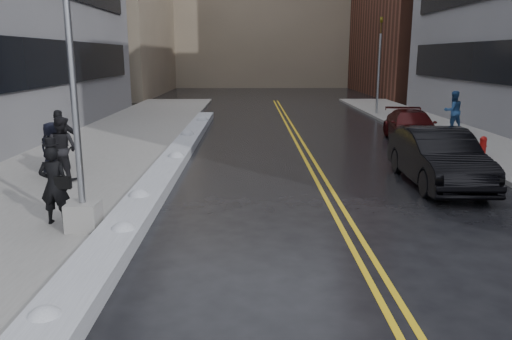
{
  "coord_description": "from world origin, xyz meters",
  "views": [
    {
      "loc": [
        0.28,
        -8.26,
        3.81
      ],
      "look_at": [
        0.42,
        2.66,
        1.3
      ],
      "focal_mm": 35.0,
      "sensor_mm": 36.0,
      "label": 1
    }
  ],
  "objects_px": {
    "pedestrian_b": "(62,148)",
    "pedestrian_c": "(52,149)",
    "pedestrian_east": "(453,111)",
    "car_maroon": "(411,127)",
    "lamppost": "(76,119)",
    "traffic_signal": "(379,62)",
    "car_black": "(438,157)",
    "pedestrian_fedora": "(54,185)",
    "pedestrian_d": "(61,140)",
    "fire_hydrant": "(483,145)"
  },
  "relations": [
    {
      "from": "pedestrian_b",
      "to": "pedestrian_c",
      "type": "distance_m",
      "value": 0.88
    },
    {
      "from": "pedestrian_east",
      "to": "car_maroon",
      "type": "bearing_deg",
      "value": 34.71
    },
    {
      "from": "lamppost",
      "to": "traffic_signal",
      "type": "xyz_separation_m",
      "value": [
        11.8,
        22.0,
        0.87
      ]
    },
    {
      "from": "lamppost",
      "to": "car_black",
      "type": "height_order",
      "value": "lamppost"
    },
    {
      "from": "pedestrian_fedora",
      "to": "pedestrian_b",
      "type": "xyz_separation_m",
      "value": [
        -1.28,
        4.0,
        0.08
      ]
    },
    {
      "from": "pedestrian_c",
      "to": "pedestrian_d",
      "type": "bearing_deg",
      "value": -79.06
    },
    {
      "from": "traffic_signal",
      "to": "pedestrian_fedora",
      "type": "height_order",
      "value": "traffic_signal"
    },
    {
      "from": "pedestrian_fedora",
      "to": "pedestrian_d",
      "type": "height_order",
      "value": "pedestrian_d"
    },
    {
      "from": "traffic_signal",
      "to": "pedestrian_east",
      "type": "height_order",
      "value": "traffic_signal"
    },
    {
      "from": "pedestrian_d",
      "to": "car_black",
      "type": "distance_m",
      "value": 11.82
    },
    {
      "from": "pedestrian_c",
      "to": "lamppost",
      "type": "bearing_deg",
      "value": 132.36
    },
    {
      "from": "car_black",
      "to": "traffic_signal",
      "type": "bearing_deg",
      "value": 82.93
    },
    {
      "from": "car_black",
      "to": "car_maroon",
      "type": "xyz_separation_m",
      "value": [
        1.6,
        7.54,
        -0.13
      ]
    },
    {
      "from": "car_black",
      "to": "pedestrian_fedora",
      "type": "bearing_deg",
      "value": -157.5
    },
    {
      "from": "pedestrian_c",
      "to": "car_maroon",
      "type": "xyz_separation_m",
      "value": [
        13.38,
        6.74,
        -0.27
      ]
    },
    {
      "from": "pedestrian_b",
      "to": "pedestrian_east",
      "type": "bearing_deg",
      "value": -128.55
    },
    {
      "from": "pedestrian_fedora",
      "to": "car_maroon",
      "type": "bearing_deg",
      "value": -135.51
    },
    {
      "from": "fire_hydrant",
      "to": "car_maroon",
      "type": "height_order",
      "value": "car_maroon"
    },
    {
      "from": "lamppost",
      "to": "pedestrian_c",
      "type": "relative_size",
      "value": 4.59
    },
    {
      "from": "pedestrian_fedora",
      "to": "pedestrian_d",
      "type": "xyz_separation_m",
      "value": [
        -1.8,
        5.28,
        0.1
      ]
    },
    {
      "from": "lamppost",
      "to": "car_maroon",
      "type": "height_order",
      "value": "lamppost"
    },
    {
      "from": "fire_hydrant",
      "to": "pedestrian_d",
      "type": "height_order",
      "value": "pedestrian_d"
    },
    {
      "from": "pedestrian_d",
      "to": "pedestrian_east",
      "type": "distance_m",
      "value": 18.38
    },
    {
      "from": "lamppost",
      "to": "pedestrian_east",
      "type": "relative_size",
      "value": 3.89
    },
    {
      "from": "fire_hydrant",
      "to": "car_black",
      "type": "xyz_separation_m",
      "value": [
        -3.1,
        -3.73,
        0.29
      ]
    },
    {
      "from": "fire_hydrant",
      "to": "pedestrian_fedora",
      "type": "relative_size",
      "value": 0.41
    },
    {
      "from": "pedestrian_b",
      "to": "lamppost",
      "type": "bearing_deg",
      "value": 133.53
    },
    {
      "from": "pedestrian_east",
      "to": "car_maroon",
      "type": "height_order",
      "value": "pedestrian_east"
    },
    {
      "from": "pedestrian_fedora",
      "to": "car_maroon",
      "type": "height_order",
      "value": "pedestrian_fedora"
    },
    {
      "from": "pedestrian_c",
      "to": "pedestrian_east",
      "type": "bearing_deg",
      "value": -134.79
    },
    {
      "from": "pedestrian_fedora",
      "to": "pedestrian_d",
      "type": "distance_m",
      "value": 5.58
    },
    {
      "from": "pedestrian_c",
      "to": "traffic_signal",
      "type": "bearing_deg",
      "value": -114.92
    },
    {
      "from": "lamppost",
      "to": "traffic_signal",
      "type": "relative_size",
      "value": 1.27
    },
    {
      "from": "pedestrian_east",
      "to": "car_black",
      "type": "relative_size",
      "value": 0.39
    },
    {
      "from": "traffic_signal",
      "to": "fire_hydrant",
      "type": "bearing_deg",
      "value": -87.95
    },
    {
      "from": "car_maroon",
      "to": "pedestrian_east",
      "type": "bearing_deg",
      "value": 48.53
    },
    {
      "from": "fire_hydrant",
      "to": "traffic_signal",
      "type": "xyz_separation_m",
      "value": [
        -0.5,
        14.0,
        2.85
      ]
    },
    {
      "from": "pedestrian_b",
      "to": "car_black",
      "type": "xyz_separation_m",
      "value": [
        11.21,
        -0.14,
        -0.27
      ]
    },
    {
      "from": "lamppost",
      "to": "pedestrian_d",
      "type": "relative_size",
      "value": 3.86
    },
    {
      "from": "pedestrian_c",
      "to": "car_black",
      "type": "relative_size",
      "value": 0.33
    },
    {
      "from": "car_black",
      "to": "pedestrian_b",
      "type": "bearing_deg",
      "value": -179.44
    },
    {
      "from": "lamppost",
      "to": "pedestrian_c",
      "type": "xyz_separation_m",
      "value": [
        -2.58,
        5.07,
        -1.55
      ]
    },
    {
      "from": "pedestrian_b",
      "to": "pedestrian_fedora",
      "type": "bearing_deg",
      "value": 126.72
    },
    {
      "from": "pedestrian_fedora",
      "to": "traffic_signal",
      "type": "bearing_deg",
      "value": -120.32
    },
    {
      "from": "pedestrian_east",
      "to": "pedestrian_fedora",
      "type": "bearing_deg",
      "value": 37.11
    },
    {
      "from": "pedestrian_fedora",
      "to": "pedestrian_b",
      "type": "relative_size",
      "value": 0.92
    },
    {
      "from": "pedestrian_d",
      "to": "car_maroon",
      "type": "height_order",
      "value": "pedestrian_d"
    },
    {
      "from": "traffic_signal",
      "to": "pedestrian_d",
      "type": "xyz_separation_m",
      "value": [
        -14.33,
        -16.31,
        -2.26
      ]
    },
    {
      "from": "pedestrian_fedora",
      "to": "car_maroon",
      "type": "relative_size",
      "value": 0.36
    },
    {
      "from": "car_black",
      "to": "pedestrian_east",
      "type": "bearing_deg",
      "value": 67.41
    }
  ]
}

